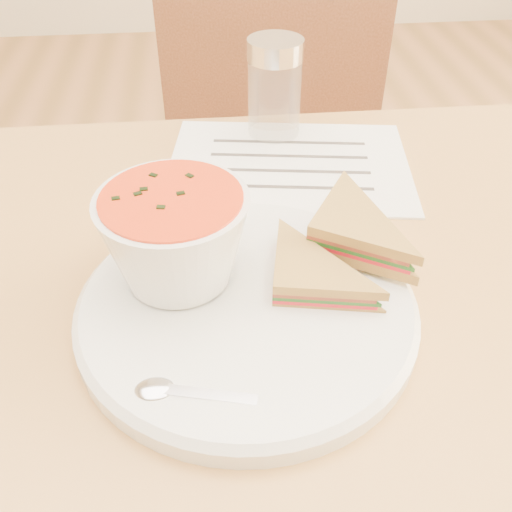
{
  "coord_description": "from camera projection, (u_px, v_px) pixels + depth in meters",
  "views": [
    {
      "loc": [
        -0.04,
        -0.38,
        1.11
      ],
      "look_at": [
        0.0,
        -0.01,
        0.8
      ],
      "focal_mm": 40.0,
      "sensor_mm": 36.0,
      "label": 1
    }
  ],
  "objects": [
    {
      "name": "dining_table",
      "position": [
        253.0,
        493.0,
        0.76
      ],
      "size": [
        1.0,
        0.7,
        0.75
      ],
      "primitive_type": null,
      "color": "olive",
      "rests_on": "floor"
    },
    {
      "name": "chair_far",
      "position": [
        248.0,
        225.0,
        1.05
      ],
      "size": [
        0.53,
        0.53,
        0.95
      ],
      "primitive_type": null,
      "rotation": [
        0.0,
        0.0,
        2.82
      ],
      "color": "brown",
      "rests_on": "floor"
    },
    {
      "name": "plate",
      "position": [
        247.0,
        309.0,
        0.49
      ],
      "size": [
        0.3,
        0.3,
        0.02
      ],
      "primitive_type": null,
      "rotation": [
        0.0,
        0.0,
        0.04
      ],
      "color": "white",
      "rests_on": "dining_table"
    },
    {
      "name": "soup_bowl",
      "position": [
        176.0,
        242.0,
        0.48
      ],
      "size": [
        0.14,
        0.14,
        0.09
      ],
      "primitive_type": null,
      "rotation": [
        0.0,
        0.0,
        0.13
      ],
      "color": "white",
      "rests_on": "plate"
    },
    {
      "name": "sandwich_half_a",
      "position": [
        272.0,
        299.0,
        0.47
      ],
      "size": [
        0.11,
        0.11,
        0.03
      ],
      "primitive_type": null,
      "rotation": [
        0.0,
        0.0,
        -0.19
      ],
      "color": "#B68B40",
      "rests_on": "plate"
    },
    {
      "name": "sandwich_half_b",
      "position": [
        306.0,
        240.0,
        0.51
      ],
      "size": [
        0.14,
        0.14,
        0.03
      ],
      "primitive_type": null,
      "rotation": [
        0.0,
        0.0,
        -0.54
      ],
      "color": "#B68B40",
      "rests_on": "plate"
    },
    {
      "name": "spoon",
      "position": [
        216.0,
        397.0,
        0.41
      ],
      "size": [
        0.16,
        0.06,
        0.01
      ],
      "primitive_type": null,
      "rotation": [
        0.0,
        0.0,
        -0.23
      ],
      "color": "silver",
      "rests_on": "plate"
    },
    {
      "name": "paper_menu",
      "position": [
        289.0,
        165.0,
        0.69
      ],
      "size": [
        0.32,
        0.25,
        0.0
      ],
      "primitive_type": null,
      "rotation": [
        0.0,
        0.0,
        -0.15
      ],
      "color": "white",
      "rests_on": "dining_table"
    },
    {
      "name": "condiment_shaker",
      "position": [
        275.0,
        89.0,
        0.71
      ],
      "size": [
        0.08,
        0.08,
        0.12
      ],
      "primitive_type": null,
      "rotation": [
        0.0,
        0.0,
        -0.25
      ],
      "color": "silver",
      "rests_on": "dining_table"
    }
  ]
}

